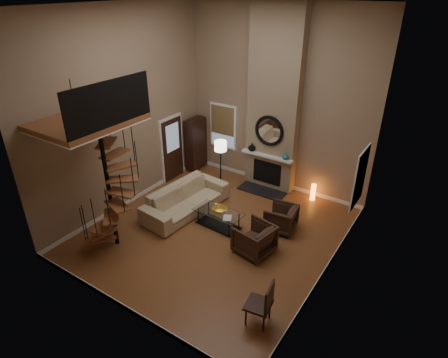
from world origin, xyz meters
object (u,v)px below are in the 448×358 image
Objects in this scene: sofa at (186,199)px; floor_lamp at (221,150)px; hutch at (196,143)px; armchair_near at (283,219)px; accent_lamp at (313,192)px; armchair_far at (257,240)px; coffee_table at (218,217)px; side_chair at (263,303)px.

floor_lamp is at bearing -1.82° from sofa.
hutch reaches higher than floor_lamp.
armchair_near reaches higher than accent_lamp.
coffee_table is (-1.41, 0.42, -0.07)m from armchair_far.
floor_lamp is 3.21× the size of accent_lamp.
armchair_far is (-0.13, -1.22, 0.00)m from armchair_near.
accent_lamp is at bearing 22.80° from floor_lamp.
hutch reaches higher than sofa.
floor_lamp is at bearing 132.61° from side_chair.
hutch reaches higher than coffee_table.
armchair_near is 3.22m from side_chair.
armchair_near is at bearing 27.32° from coffee_table.
hutch is at bearing 36.42° from sofa.
accent_lamp is at bearing -41.79° from sofa.
armchair_near reaches higher than coffee_table.
accent_lamp is (4.27, 0.20, -0.70)m from hutch.
armchair_near is (4.20, -1.73, -0.60)m from hutch.
side_chair is (1.02, -3.05, 0.17)m from armchair_near.
armchair_far is 1.47m from coffee_table.
side_chair reaches higher than coffee_table.
armchair_far is 3.16m from accent_lamp.
sofa is 1.22m from coffee_table.
floor_lamp is 5.35m from side_chair.
armchair_near is at bearing -70.74° from sofa.
hutch is 2.87m from sofa.
armchair_near is at bearing -92.08° from accent_lamp.
armchair_far is 0.64× the size of coffee_table.
sofa is at bearing -58.94° from hutch.
armchair_near is 0.90× the size of armchair_far.
accent_lamp is (2.62, 1.10, -1.16)m from floor_lamp.
side_chair is (3.76, -2.37, 0.13)m from sofa.
armchair_far is 2.17m from side_chair.
sofa is 2.83m from armchair_near.
armchair_near is 2.89m from floor_lamp.
side_chair reaches higher than sofa.
floor_lamp is at bearing 122.05° from coffee_table.
coffee_table is 3.16m from accent_lamp.
armchair_far is (2.61, -0.54, -0.04)m from sofa.
floor_lamp is (-2.42, 2.05, 1.06)m from armchair_far.
coffee_table is at bearing -69.03° from armchair_near.
sofa is 5.07× the size of accent_lamp.
coffee_table is (2.66, -2.53, -0.67)m from hutch.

